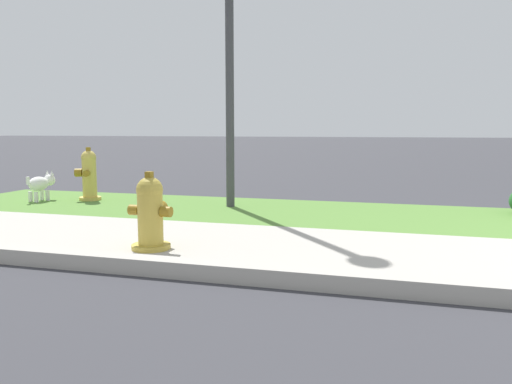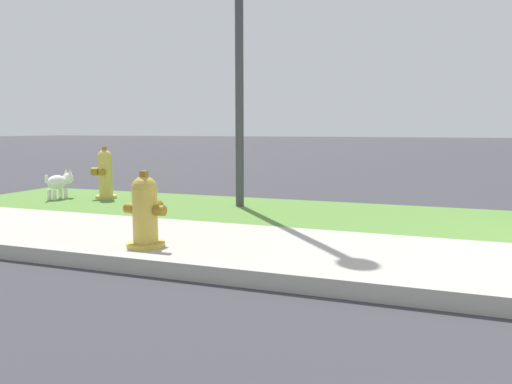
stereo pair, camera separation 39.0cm
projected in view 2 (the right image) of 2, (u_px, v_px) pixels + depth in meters
fire_hydrant_at_driveway at (145, 212)px, 4.34m from camera, size 0.40×0.38×0.68m
fire_hydrant_across_street at (105, 174)px, 7.42m from camera, size 0.36×0.39×0.77m
small_white_dog at (60, 182)px, 7.41m from camera, size 0.25×0.49×0.43m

